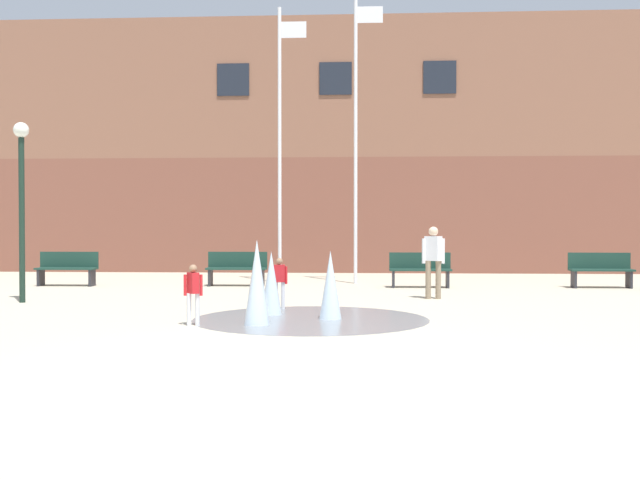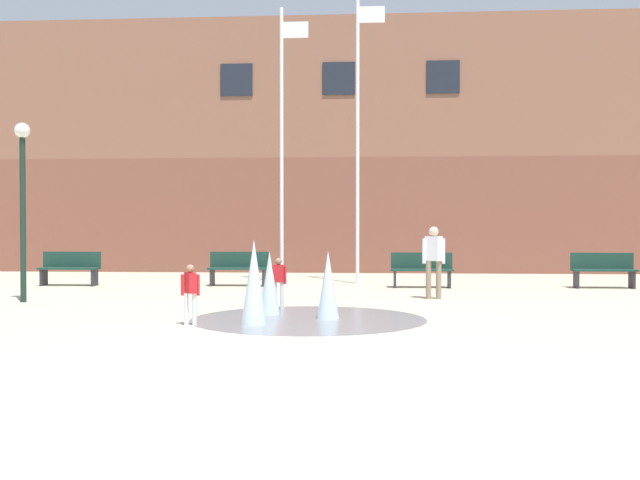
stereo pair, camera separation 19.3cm
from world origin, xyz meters
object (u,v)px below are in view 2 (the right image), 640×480
park_bench_far_left (70,268)px  park_bench_under_left_flagpole (422,269)px  park_bench_left_of_flagpoles (239,268)px  child_in_fountain (278,279)px  park_bench_near_trashcan (603,270)px  flagpole_right (359,129)px  child_with_pink_shirt (190,290)px  teen_by_trashcan (434,257)px  flagpole_left (283,137)px  lamp_post_left_lane (23,185)px

park_bench_far_left → park_bench_under_left_flagpole: 9.40m
park_bench_left_of_flagpoles → child_in_fountain: (1.77, -5.43, 0.10)m
park_bench_near_trashcan → flagpole_right: (-6.34, 1.09, 3.81)m
park_bench_far_left → child_with_pink_shirt: 9.27m
park_bench_under_left_flagpole → child_with_pink_shirt: (-4.20, -7.70, 0.10)m
park_bench_left_of_flagpoles → child_with_pink_shirt: bearing=-85.3°
park_bench_under_left_flagpole → flagpole_right: bearing=142.8°
teen_by_trashcan → park_bench_near_trashcan: bearing=72.2°
park_bench_far_left → park_bench_near_trashcan: bearing=0.8°
teen_by_trashcan → child_with_pink_shirt: bearing=-95.0°
flagpole_left → teen_by_trashcan: bearing=-48.1°
park_bench_far_left → child_in_fountain: child_in_fountain is taller
child_in_fountain → flagpole_right: flagpole_right is taller
park_bench_left_of_flagpoles → park_bench_near_trashcan: bearing=-0.2°
park_bench_left_of_flagpoles → park_bench_under_left_flagpole: bearing=-2.6°
park_bench_near_trashcan → child_with_pink_shirt: (-8.87, -7.88, 0.10)m
teen_by_trashcan → flagpole_right: (-1.73, 4.29, 3.35)m
park_bench_under_left_flagpole → park_bench_far_left: bearing=-179.9°
park_bench_near_trashcan → flagpole_left: flagpole_left is taller
flagpole_left → flagpole_right: (2.12, 0.00, 0.19)m
child_in_fountain → flagpole_right: (1.42, 6.48, 3.71)m
flagpole_left → flagpole_right: 2.13m
park_bench_near_trashcan → child_in_fountain: 9.44m
park_bench_near_trashcan → child_with_pink_shirt: size_ratio=1.62×
child_in_fountain → child_with_pink_shirt: size_ratio=1.00×
park_bench_far_left → child_in_fountain: size_ratio=1.62×
park_bench_far_left → park_bench_left_of_flagpoles: (4.54, 0.24, 0.00)m
park_bench_near_trashcan → child_with_pink_shirt: 11.86m
park_bench_left_of_flagpoles → child_in_fountain: bearing=-71.9°
flagpole_right → park_bench_far_left: bearing=-170.5°
park_bench_near_trashcan → flagpole_left: size_ratio=0.21×
park_bench_under_left_flagpole → flagpole_right: size_ratio=0.20×
park_bench_under_left_flagpole → teen_by_trashcan: size_ratio=1.01×
flagpole_left → child_with_pink_shirt: bearing=-92.6°
lamp_post_left_lane → teen_by_trashcan: bearing=8.5°
park_bench_under_left_flagpole → park_bench_near_trashcan: 4.67m
park_bench_near_trashcan → lamp_post_left_lane: lamp_post_left_lane is taller
flagpole_left → park_bench_left_of_flagpoles: bearing=-135.4°
flagpole_right → child_in_fountain: bearing=-102.4°
park_bench_far_left → child_with_pink_shirt: child_with_pink_shirt is taller
park_bench_under_left_flagpole → flagpole_left: bearing=161.5°
child_in_fountain → child_with_pink_shirt: bearing=-118.9°
park_bench_near_trashcan → lamp_post_left_lane: bearing=-161.3°
park_bench_under_left_flagpole → child_in_fountain: 6.06m
park_bench_near_trashcan → teen_by_trashcan: teen_by_trashcan is taller
park_bench_near_trashcan → flagpole_right: bearing=170.2°
park_bench_under_left_flagpole → lamp_post_left_lane: 9.84m
flagpole_right → park_bench_under_left_flagpole: bearing=-37.2°
park_bench_near_trashcan → flagpole_right: flagpole_right is taller
park_bench_far_left → park_bench_near_trashcan: (14.06, 0.20, 0.00)m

